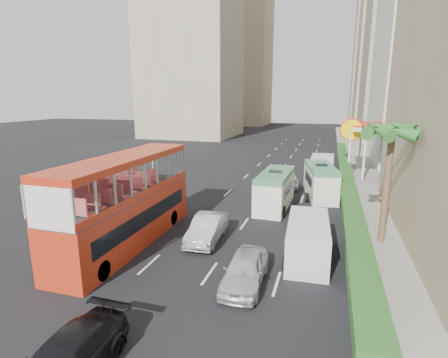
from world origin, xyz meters
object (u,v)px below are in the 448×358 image
at_px(shell_station, 383,151).
at_px(car_silver_lane_b, 245,284).
at_px(van_asset, 284,186).
at_px(panel_van_near, 308,240).
at_px(minibus_far, 320,181).
at_px(panel_van_far, 322,168).
at_px(double_decker_bus, 126,201).
at_px(minibus_near, 275,190).
at_px(car_silver_lane_a, 207,240).
at_px(palm_tree, 387,187).

bearing_deg(shell_station, car_silver_lane_b, -108.60).
distance_m(car_silver_lane_b, van_asset, 18.59).
relative_size(van_asset, panel_van_near, 1.03).
height_order(minibus_far, panel_van_far, minibus_far).
relative_size(double_decker_bus, minibus_near, 1.80).
bearing_deg(van_asset, minibus_near, -100.13).
distance_m(minibus_far, shell_station, 11.47).
xyz_separation_m(car_silver_lane_b, shell_station, (8.57, 25.46, 2.75)).
bearing_deg(car_silver_lane_b, double_decker_bus, 160.08).
height_order(car_silver_lane_a, palm_tree, palm_tree).
xyz_separation_m(double_decker_bus, shell_station, (16.00, 23.00, 0.22)).
bearing_deg(palm_tree, panel_van_far, 102.92).
xyz_separation_m(car_silver_lane_a, palm_tree, (9.63, 2.28, 3.38)).
bearing_deg(palm_tree, car_silver_lane_b, -134.58).
xyz_separation_m(car_silver_lane_b, panel_van_far, (2.63, 22.78, 1.11)).
bearing_deg(palm_tree, panel_van_near, -142.68).
relative_size(panel_van_near, panel_van_far, 0.91).
relative_size(minibus_far, palm_tree, 0.94).
bearing_deg(shell_station, panel_van_near, -105.50).
distance_m(van_asset, palm_tree, 14.42).
relative_size(car_silver_lane_a, minibus_near, 0.73).
height_order(van_asset, minibus_near, minibus_near).
relative_size(car_silver_lane_b, palm_tree, 0.66).
relative_size(minibus_near, minibus_far, 1.02).
distance_m(van_asset, minibus_near, 7.02).
relative_size(minibus_far, shell_station, 0.75).
bearing_deg(palm_tree, minibus_far, 111.65).
distance_m(car_silver_lane_a, shell_station, 24.50).
bearing_deg(minibus_near, car_silver_lane_b, -85.62).
bearing_deg(panel_van_near, minibus_far, 85.85).
bearing_deg(car_silver_lane_b, panel_van_near, 53.11).
bearing_deg(car_silver_lane_b, palm_tree, 43.85).
height_order(car_silver_lane_b, minibus_near, minibus_near).
bearing_deg(car_silver_lane_b, panel_van_far, 81.85).
height_order(double_decker_bus, car_silver_lane_b, double_decker_bus).
distance_m(double_decker_bus, minibus_near, 11.61).
bearing_deg(car_silver_lane_a, minibus_near, 66.22).
bearing_deg(car_silver_lane_a, panel_van_near, -10.36).
bearing_deg(minibus_far, car_silver_lane_a, -128.32).
bearing_deg(minibus_near, palm_tree, -35.34).
distance_m(minibus_far, palm_tree, 10.16).
xyz_separation_m(car_silver_lane_b, panel_van_near, (2.48, 3.50, 1.01)).
relative_size(car_silver_lane_b, panel_van_far, 0.76).
height_order(car_silver_lane_b, shell_station, shell_station).
xyz_separation_m(panel_van_far, palm_tree, (3.74, -16.32, 2.27)).
bearing_deg(minibus_near, panel_van_far, 76.28).
bearing_deg(minibus_near, van_asset, 93.56).
bearing_deg(minibus_far, palm_tree, -79.34).
height_order(panel_van_near, shell_station, shell_station).
distance_m(double_decker_bus, panel_van_far, 22.71).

